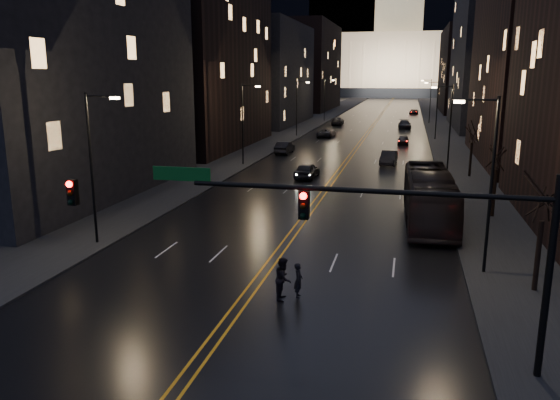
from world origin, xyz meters
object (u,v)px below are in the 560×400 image
Objects in this scene: traffic_signal at (374,223)px; oncoming_car_b at (285,148)px; bus at (429,197)px; receding_car_a at (389,158)px; pedestrian_a at (298,280)px; oncoming_car_a at (307,170)px; pedestrian_b at (283,279)px.

traffic_signal is 3.68× the size of oncoming_car_b.
bus is 34.83m from oncoming_car_b.
oncoming_car_b is 0.99× the size of receding_car_a.
oncoming_car_b is 2.88× the size of pedestrian_a.
bus is 16.01m from pedestrian_a.
oncoming_car_a is 29.78m from pedestrian_b.
oncoming_car_a is 0.97× the size of receding_car_a.
bus is 24.92m from receding_car_a.
pedestrian_a is at bearing 125.51° from traffic_signal.
oncoming_car_a is 12.75m from receding_car_a.
bus is at bearing -25.96° from pedestrian_b.
pedestrian_a reaches higher than oncoming_car_b.
receding_car_a is at bearing 96.43° from bus.
oncoming_car_b is 14.57m from receding_car_a.
receding_car_a is (-1.02, 44.39, -4.32)m from traffic_signal.
oncoming_car_a is 2.31× the size of pedestrian_b.
oncoming_car_b is at bearing 117.33° from bus.
pedestrian_a reaches higher than oncoming_car_a.
pedestrian_b is (-3.17, -39.77, 0.21)m from receding_car_a.
bus reaches higher than pedestrian_b.
traffic_signal is at bearing -85.28° from receding_car_a.
pedestrian_b is (10.22, -45.51, 0.21)m from oncoming_car_b.
pedestrian_b reaches higher than oncoming_car_b.
oncoming_car_b is at bearing 106.03° from traffic_signal.
bus reaches higher than oncoming_car_a.
bus is at bearing 121.29° from oncoming_car_b.
traffic_signal reaches higher than receding_car_a.
receding_car_a is at bearing -122.65° from oncoming_car_a.
bus reaches higher than receding_car_a.
traffic_signal reaches higher than pedestrian_a.
pedestrian_b is (-6.78, -15.13, -0.80)m from bus.
oncoming_car_a is at bearing 3.58° from pedestrian_a.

